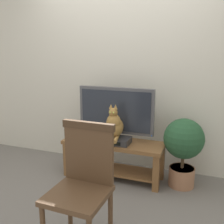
% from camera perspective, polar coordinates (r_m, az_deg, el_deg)
% --- Properties ---
extents(ground_plane, '(12.00, 12.00, 0.00)m').
position_cam_1_polar(ground_plane, '(3.06, -3.56, -17.49)').
color(ground_plane, slate).
extents(back_wall, '(7.00, 0.12, 2.80)m').
position_cam_1_polar(back_wall, '(3.58, 2.84, 10.61)').
color(back_wall, beige).
rests_on(back_wall, ground).
extents(tv_stand, '(1.23, 0.41, 0.47)m').
position_cam_1_polar(tv_stand, '(3.34, 0.30, -8.65)').
color(tv_stand, brown).
rests_on(tv_stand, ground).
extents(tv, '(0.94, 0.20, 0.65)m').
position_cam_1_polar(tv, '(3.26, 0.82, -0.08)').
color(tv, '#4C4C51').
rests_on(tv, tv_stand).
extents(media_box, '(0.37, 0.23, 0.08)m').
position_cam_1_polar(media_box, '(3.21, 0.57, -5.97)').
color(media_box, '#2D2D30').
rests_on(media_box, tv_stand).
extents(cat, '(0.20, 0.38, 0.41)m').
position_cam_1_polar(cat, '(3.14, 0.50, -2.85)').
color(cat, olive).
rests_on(cat, media_box).
extents(wooden_chair, '(0.45, 0.45, 1.01)m').
position_cam_1_polar(wooden_chair, '(2.17, -6.19, -13.76)').
color(wooden_chair, '#513823').
rests_on(wooden_chair, ground).
extents(book_stack, '(0.23, 0.20, 0.15)m').
position_cam_1_polar(book_stack, '(3.41, -6.88, -4.25)').
color(book_stack, beige).
rests_on(book_stack, tv_stand).
extents(potted_plant, '(0.46, 0.46, 0.81)m').
position_cam_1_polar(potted_plant, '(3.18, 14.90, -6.89)').
color(potted_plant, '#9E6B4C').
rests_on(potted_plant, ground).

